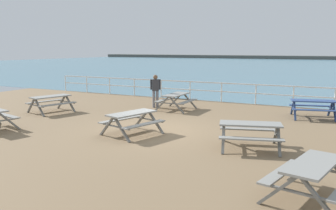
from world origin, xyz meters
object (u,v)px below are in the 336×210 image
(picnic_table_mid_centre, at_px, (313,105))
(visitor, at_px, (155,89))
(picnic_table_far_left, at_px, (132,118))
(picnic_table_seaward, at_px, (313,172))
(picnic_table_corner, at_px, (51,100))
(picnic_table_far_right, at_px, (176,98))
(picnic_table_near_left, at_px, (250,129))

(picnic_table_mid_centre, height_order, visitor, visitor)
(picnic_table_far_left, height_order, visitor, visitor)
(picnic_table_mid_centre, bearing_deg, visitor, 170.77)
(picnic_table_seaward, xyz_separation_m, picnic_table_corner, (-11.76, 4.84, 0.00))
(picnic_table_seaward, relative_size, picnic_table_corner, 0.97)
(picnic_table_seaward, distance_m, visitor, 11.55)
(picnic_table_far_right, bearing_deg, picnic_table_near_left, -136.40)
(picnic_table_far_left, bearing_deg, picnic_table_seaward, -100.54)
(picnic_table_far_right, xyz_separation_m, picnic_table_seaward, (6.86, -8.16, 0.00))
(picnic_table_far_left, relative_size, picnic_table_seaward, 1.03)
(picnic_table_mid_centre, height_order, picnic_table_seaward, same)
(picnic_table_far_right, bearing_deg, picnic_table_far_left, -171.50)
(picnic_table_far_left, height_order, picnic_table_seaward, same)
(picnic_table_near_left, xyz_separation_m, picnic_table_far_right, (-4.88, 5.07, 0.00))
(picnic_table_near_left, distance_m, picnic_table_corner, 9.93)
(picnic_table_mid_centre, height_order, picnic_table_far_left, same)
(picnic_table_near_left, relative_size, picnic_table_corner, 1.01)
(picnic_table_far_right, height_order, visitor, visitor)
(picnic_table_far_left, distance_m, picnic_table_corner, 6.01)
(picnic_table_far_left, xyz_separation_m, picnic_table_far_right, (-0.80, 5.21, 0.00))
(picnic_table_far_right, distance_m, visitor, 1.26)
(picnic_table_far_left, bearing_deg, picnic_table_far_right, 24.18)
(picnic_table_far_right, relative_size, picnic_table_seaward, 0.87)
(picnic_table_far_right, xyz_separation_m, picnic_table_corner, (-4.90, -3.31, 0.00))
(picnic_table_near_left, relative_size, picnic_table_mid_centre, 1.02)
(picnic_table_mid_centre, bearing_deg, picnic_table_near_left, -116.45)
(picnic_table_far_right, xyz_separation_m, visitor, (-1.21, 0.10, 0.36))
(picnic_table_far_right, bearing_deg, picnic_table_mid_centre, -83.27)
(picnic_table_corner, xyz_separation_m, visitor, (3.69, 3.41, 0.36))
(visitor, bearing_deg, picnic_table_seaward, -165.16)
(picnic_table_far_left, relative_size, visitor, 1.29)
(picnic_table_seaward, bearing_deg, visitor, 56.60)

